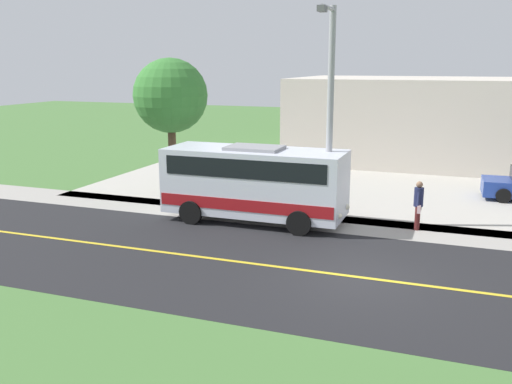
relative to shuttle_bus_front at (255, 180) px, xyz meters
name	(u,v)px	position (x,y,z in m)	size (l,w,h in m)	color
ground_plane	(361,278)	(4.52, 4.91, -1.60)	(120.00, 120.00, 0.00)	#477238
road_surface	(361,278)	(4.52, 4.91, -1.60)	(8.00, 100.00, 0.01)	black
sidewalk	(386,229)	(-0.68, 4.91, -1.60)	(2.40, 100.00, 0.01)	#9E9991
parking_lot_surface	(471,194)	(-7.88, 7.91, -1.60)	(14.00, 36.00, 0.01)	#B2ADA3
road_centre_line	(361,277)	(4.52, 4.91, -1.59)	(0.16, 100.00, 0.00)	gold
shuttle_bus_front	(255,180)	(0.00, 0.00, 0.00)	(2.69, 6.98, 2.91)	silver
pedestrian_with_bags	(418,204)	(-0.99, 5.99, -0.63)	(0.72, 0.34, 1.80)	#4C1919
street_light_pole	(329,108)	(-0.36, 2.74, 2.77)	(1.97, 0.24, 7.93)	#9E9EA3
tree_curbside	(171,96)	(-2.88, -5.07, 2.91)	(3.33, 3.33, 6.21)	#4C3826
commercial_building	(430,120)	(-16.88, 5.38, 0.94)	(10.00, 16.37, 5.08)	beige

